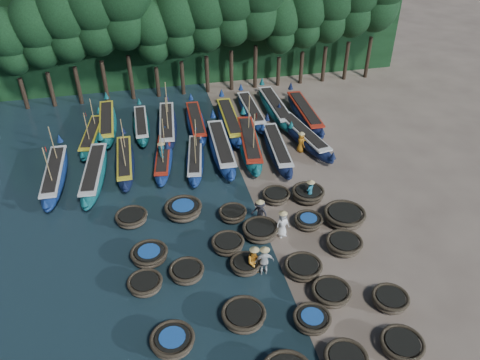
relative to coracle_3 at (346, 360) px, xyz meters
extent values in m
plane|color=#806F5D|center=(-0.93, 10.05, -0.44)|extent=(120.00, 120.00, 0.00)
cube|color=black|center=(-0.93, 33.55, 4.56)|extent=(40.00, 3.00, 10.00)
torus|color=#362F20|center=(0.00, 0.00, 0.22)|extent=(1.94, 1.94, 0.21)
cylinder|color=black|center=(0.00, 0.00, 0.27)|extent=(1.45, 1.45, 0.06)
ellipsoid|color=brown|center=(2.77, 0.20, -0.15)|extent=(2.38, 2.38, 0.58)
torus|color=#362F20|center=(2.77, 0.20, 0.12)|extent=(1.98, 1.98, 0.17)
cylinder|color=black|center=(2.77, 0.20, 0.15)|extent=(1.52, 1.52, 0.05)
ellipsoid|color=brown|center=(-7.12, 2.67, -0.14)|extent=(2.51, 2.51, 0.61)
torus|color=#362F20|center=(-7.12, 2.67, 0.15)|extent=(2.04, 2.04, 0.18)
cylinder|color=black|center=(-7.12, 2.67, 0.19)|extent=(1.56, 1.56, 0.06)
cylinder|color=#1B4A96|center=(-7.12, 2.67, 0.22)|extent=(1.20, 1.20, 0.04)
ellipsoid|color=brown|center=(-3.70, 3.32, -0.13)|extent=(2.47, 2.47, 0.62)
torus|color=#362F20|center=(-3.70, 3.32, 0.16)|extent=(2.14, 2.14, 0.19)
cylinder|color=black|center=(-3.70, 3.32, 0.20)|extent=(1.63, 1.63, 0.06)
ellipsoid|color=brown|center=(-0.64, 2.39, -0.15)|extent=(1.95, 1.95, 0.58)
torus|color=#362F20|center=(-0.64, 2.39, 0.12)|extent=(1.81, 1.81, 0.17)
cylinder|color=black|center=(-0.64, 2.39, 0.15)|extent=(1.37, 1.37, 0.05)
cylinder|color=#1B4A96|center=(-0.64, 2.39, 0.19)|extent=(1.06, 1.06, 0.03)
ellipsoid|color=brown|center=(0.85, 3.72, -0.13)|extent=(2.13, 2.13, 0.62)
torus|color=#362F20|center=(0.85, 3.72, 0.16)|extent=(1.99, 1.99, 0.19)
cylinder|color=black|center=(0.85, 3.72, 0.20)|extent=(1.51, 1.51, 0.06)
ellipsoid|color=brown|center=(3.51, 2.68, -0.15)|extent=(2.03, 2.03, 0.59)
torus|color=#362F20|center=(3.51, 2.68, 0.13)|extent=(1.84, 1.84, 0.18)
cylinder|color=black|center=(3.51, 2.68, 0.16)|extent=(1.39, 1.39, 0.05)
ellipsoid|color=brown|center=(-8.10, 6.40, -0.14)|extent=(2.13, 2.13, 0.59)
torus|color=#362F20|center=(-8.10, 6.40, 0.13)|extent=(1.81, 1.81, 0.18)
cylinder|color=black|center=(-8.10, 6.40, 0.17)|extent=(1.37, 1.37, 0.05)
ellipsoid|color=brown|center=(-5.93, 6.74, -0.13)|extent=(1.84, 1.84, 0.62)
torus|color=#362F20|center=(-5.93, 6.74, 0.16)|extent=(1.85, 1.85, 0.19)
cylinder|color=black|center=(-5.93, 6.74, 0.19)|extent=(1.39, 1.39, 0.06)
ellipsoid|color=brown|center=(-2.82, 6.58, -0.15)|extent=(2.02, 2.02, 0.58)
torus|color=#362F20|center=(-2.82, 6.58, 0.13)|extent=(1.70, 1.70, 0.18)
cylinder|color=black|center=(-2.82, 6.58, 0.16)|extent=(1.27, 1.27, 0.05)
ellipsoid|color=brown|center=(0.08, 5.68, -0.14)|extent=(2.16, 2.16, 0.60)
torus|color=#362F20|center=(0.08, 5.68, 0.14)|extent=(2.03, 2.03, 0.18)
cylinder|color=black|center=(0.08, 5.68, 0.18)|extent=(1.55, 1.55, 0.05)
ellipsoid|color=brown|center=(2.91, 6.88, -0.12)|extent=(2.06, 2.06, 0.64)
torus|color=#362F20|center=(2.91, 6.88, 0.18)|extent=(2.07, 2.07, 0.19)
cylinder|color=black|center=(2.91, 6.88, 0.22)|extent=(1.58, 1.58, 0.06)
ellipsoid|color=brown|center=(-7.74, 8.47, -0.13)|extent=(2.21, 2.21, 0.63)
torus|color=#362F20|center=(-7.74, 8.47, 0.17)|extent=(2.06, 2.06, 0.19)
cylinder|color=black|center=(-7.74, 8.47, 0.20)|extent=(1.57, 1.57, 0.06)
cylinder|color=#1B4A96|center=(-7.74, 8.47, 0.24)|extent=(1.20, 1.20, 0.04)
ellipsoid|color=brown|center=(-3.42, 8.34, -0.12)|extent=(2.12, 2.12, 0.64)
torus|color=#362F20|center=(-3.42, 8.34, 0.18)|extent=(1.87, 1.87, 0.19)
cylinder|color=black|center=(-3.42, 8.34, 0.22)|extent=(1.41, 1.41, 0.06)
ellipsoid|color=brown|center=(-1.37, 8.96, -0.08)|extent=(2.11, 2.11, 0.72)
torus|color=#362F20|center=(-1.37, 8.96, 0.26)|extent=(2.12, 2.12, 0.22)
cylinder|color=black|center=(-1.37, 8.96, 0.30)|extent=(1.60, 1.60, 0.07)
ellipsoid|color=brown|center=(1.67, 9.27, -0.15)|extent=(1.72, 1.72, 0.57)
torus|color=#362F20|center=(1.67, 9.27, 0.12)|extent=(1.73, 1.73, 0.17)
cylinder|color=black|center=(1.67, 9.27, 0.15)|extent=(1.31, 1.31, 0.05)
cylinder|color=#1B4A96|center=(1.67, 9.27, 0.19)|extent=(1.01, 1.01, 0.03)
ellipsoid|color=brown|center=(3.90, 9.14, -0.07)|extent=(3.11, 3.11, 0.73)
torus|color=#362F20|center=(3.90, 9.14, 0.27)|extent=(2.53, 2.53, 0.22)
cylinder|color=black|center=(3.90, 9.14, 0.31)|extent=(1.94, 1.94, 0.07)
ellipsoid|color=brown|center=(-8.57, 11.94, -0.14)|extent=(2.26, 2.26, 0.60)
torus|color=#362F20|center=(-8.57, 11.94, 0.14)|extent=(1.95, 1.95, 0.18)
cylinder|color=black|center=(-8.57, 11.94, 0.18)|extent=(1.48, 1.48, 0.05)
ellipsoid|color=brown|center=(-5.44, 11.92, -0.07)|extent=(2.54, 2.54, 0.75)
torus|color=#362F20|center=(-5.44, 11.92, 0.28)|extent=(2.32, 2.32, 0.23)
cylinder|color=black|center=(-5.44, 11.92, 0.33)|extent=(1.75, 1.75, 0.07)
cylinder|color=#1B4A96|center=(-5.44, 11.92, 0.37)|extent=(1.35, 1.35, 0.05)
ellipsoid|color=brown|center=(-2.57, 10.94, -0.13)|extent=(1.99, 1.99, 0.61)
torus|color=#362F20|center=(-2.57, 10.94, 0.15)|extent=(1.73, 1.73, 0.19)
cylinder|color=black|center=(-2.57, 10.94, 0.19)|extent=(1.29, 1.29, 0.06)
ellipsoid|color=brown|center=(0.53, 12.13, -0.15)|extent=(1.74, 1.74, 0.59)
torus|color=#362F20|center=(0.53, 12.13, 0.13)|extent=(1.82, 1.82, 0.18)
cylinder|color=black|center=(0.53, 12.13, 0.16)|extent=(1.38, 1.38, 0.05)
ellipsoid|color=brown|center=(2.55, 11.79, -0.10)|extent=(1.98, 1.98, 0.69)
torus|color=#362F20|center=(2.55, 11.79, 0.23)|extent=(2.12, 2.12, 0.21)
cylinder|color=black|center=(2.55, 11.79, 0.27)|extent=(1.60, 1.60, 0.06)
ellipsoid|color=navy|center=(-13.44, 17.58, 0.07)|extent=(1.67, 8.27, 1.03)
cone|color=navy|center=(-13.35, 21.59, 0.74)|extent=(0.45, 0.45, 0.62)
cone|color=navy|center=(-13.53, 13.56, 0.69)|extent=(0.45, 0.45, 0.51)
cube|color=silver|center=(-13.44, 17.58, 0.51)|extent=(1.23, 6.40, 0.12)
cube|color=black|center=(-13.44, 17.58, 0.59)|extent=(0.93, 5.58, 0.10)
cylinder|color=#997F4C|center=(-13.31, 18.81, 1.72)|extent=(0.07, 0.24, 2.88)
cylinder|color=#997F4C|center=(-13.37, 16.03, 1.72)|extent=(0.07, 0.24, 2.88)
plane|color=red|center=(-13.22, 16.03, 2.98)|extent=(0.00, 0.36, 0.36)
ellipsoid|color=#105E5B|center=(-10.84, 17.23, 0.08)|extent=(2.33, 8.44, 1.04)
cone|color=#105E5B|center=(-10.44, 21.27, 0.76)|extent=(0.46, 0.46, 0.63)
cone|color=#105E5B|center=(-11.25, 13.19, 0.71)|extent=(0.46, 0.46, 0.52)
cube|color=silver|center=(-10.84, 17.23, 0.52)|extent=(1.73, 6.54, 0.13)
cube|color=black|center=(-10.84, 17.23, 0.60)|extent=(1.37, 5.68, 0.10)
ellipsoid|color=#0D1832|center=(-8.79, 18.33, 0.03)|extent=(1.46, 7.57, 0.94)
cone|color=#0D1832|center=(-8.74, 22.01, 0.65)|extent=(0.42, 0.42, 0.57)
cone|color=#0D1832|center=(-8.83, 14.64, 0.60)|extent=(0.42, 0.42, 0.47)
cube|color=gold|center=(-8.79, 18.33, 0.43)|extent=(1.07, 5.87, 0.11)
cube|color=black|center=(-8.79, 18.33, 0.50)|extent=(0.80, 5.11, 0.09)
cylinder|color=#997F4C|center=(-8.68, 19.46, 1.54)|extent=(0.07, 0.22, 2.64)
cylinder|color=#997F4C|center=(-8.71, 16.91, 1.54)|extent=(0.07, 0.22, 2.64)
plane|color=red|center=(-8.57, 16.91, 2.69)|extent=(0.00, 0.33, 0.33)
ellipsoid|color=navy|center=(-6.08, 18.20, 0.00)|extent=(2.27, 7.21, 0.89)
cone|color=navy|center=(-5.59, 21.63, 0.58)|extent=(0.39, 0.39, 0.53)
cone|color=navy|center=(-6.57, 14.78, 0.53)|extent=(0.39, 0.39, 0.44)
cube|color=#A62414|center=(-6.08, 18.20, 0.37)|extent=(1.70, 5.58, 0.11)
cube|color=black|center=(-6.08, 18.20, 0.45)|extent=(1.36, 4.84, 0.09)
cylinder|color=#997F4C|center=(-5.84, 19.24, 1.42)|extent=(0.06, 0.21, 2.48)
cylinder|color=#997F4C|center=(-6.18, 16.87, 1.42)|extent=(0.06, 0.21, 2.48)
plane|color=red|center=(-6.05, 16.86, 2.50)|extent=(0.00, 0.31, 0.31)
ellipsoid|color=navy|center=(-3.87, 17.59, 0.00)|extent=(2.42, 7.20, 0.89)
cone|color=navy|center=(-3.31, 21.01, 0.58)|extent=(0.39, 0.39, 0.53)
cone|color=navy|center=(-4.44, 14.18, 0.53)|extent=(0.39, 0.39, 0.44)
cube|color=silver|center=(-3.87, 17.59, 0.37)|extent=(1.82, 5.57, 0.11)
cube|color=black|center=(-3.87, 17.59, 0.45)|extent=(1.47, 4.84, 0.09)
cylinder|color=#997F4C|center=(-3.61, 18.63, 1.42)|extent=(0.06, 0.21, 2.48)
cylinder|color=#997F4C|center=(-4.00, 16.27, 1.42)|extent=(0.06, 0.21, 2.48)
plane|color=red|center=(-3.87, 16.25, 2.50)|extent=(0.00, 0.31, 0.31)
ellipsoid|color=navy|center=(-1.78, 18.56, 0.11)|extent=(1.94, 8.91, 1.11)
cone|color=navy|center=(-1.61, 22.87, 0.83)|extent=(0.49, 0.49, 0.66)
cone|color=navy|center=(-1.95, 14.25, 0.78)|extent=(0.49, 0.49, 0.55)
cube|color=silver|center=(-1.78, 18.56, 0.58)|extent=(1.43, 6.90, 0.13)
cube|color=black|center=(-1.78, 18.56, 0.67)|extent=(1.10, 6.00, 0.11)
ellipsoid|color=#105E5B|center=(0.38, 18.67, 0.12)|extent=(2.72, 9.03, 1.11)
cone|color=#105E5B|center=(0.93, 22.97, 0.84)|extent=(0.49, 0.49, 0.67)
cone|color=#105E5B|center=(-0.17, 14.36, 0.78)|extent=(0.49, 0.49, 0.56)
cube|color=#A62414|center=(0.38, 18.67, 0.58)|extent=(2.03, 6.99, 0.13)
cube|color=black|center=(0.38, 18.67, 0.67)|extent=(1.62, 6.07, 0.11)
cylinder|color=#997F4C|center=(0.66, 19.98, 1.90)|extent=(0.08, 0.26, 3.11)
cylinder|color=#997F4C|center=(0.28, 17.00, 1.90)|extent=(0.08, 0.26, 3.11)
plane|color=red|center=(0.44, 16.98, 3.25)|extent=(0.00, 0.39, 0.39)
ellipsoid|color=#0D1832|center=(2.21, 17.55, 0.07)|extent=(2.18, 8.29, 1.02)
cone|color=#0D1832|center=(2.56, 21.53, 0.74)|extent=(0.45, 0.45, 0.61)
cone|color=#0D1832|center=(1.86, 13.58, 0.68)|extent=(0.45, 0.45, 0.51)
cube|color=silver|center=(2.21, 17.55, 0.50)|extent=(1.63, 6.42, 0.12)
cube|color=black|center=(2.21, 17.55, 0.58)|extent=(1.28, 5.58, 0.10)
ellipsoid|color=#0D1832|center=(4.71, 18.91, 0.09)|extent=(2.97, 8.64, 1.06)
cone|color=#0D1832|center=(4.00, 22.99, 0.78)|extent=(0.47, 0.47, 0.64)
cone|color=#0D1832|center=(5.43, 14.82, 0.73)|extent=(0.47, 0.47, 0.53)
cube|color=silver|center=(4.71, 18.91, 0.54)|extent=(2.24, 6.69, 0.13)
cube|color=black|center=(4.71, 18.91, 0.62)|extent=(1.81, 5.80, 0.11)
ellipsoid|color=#105E5B|center=(-11.15, 22.68, 0.01)|extent=(2.31, 7.31, 0.90)
cone|color=#105E5B|center=(-10.65, 26.16, 0.59)|extent=(0.40, 0.40, 0.54)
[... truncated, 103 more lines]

